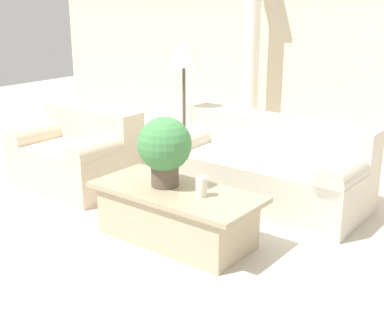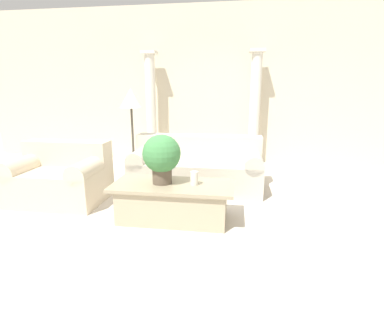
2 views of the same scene
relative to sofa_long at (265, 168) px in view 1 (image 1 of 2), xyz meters
name	(u,v)px [view 1 (image 1 of 2)]	position (x,y,z in m)	size (l,w,h in m)	color
ground_plane	(214,222)	(-0.08, -0.75, -0.34)	(16.00, 16.00, 0.00)	beige
wall_back	(346,27)	(-0.08, 1.95, 1.26)	(10.00, 0.06, 3.20)	beige
sofa_long	(265,168)	(0.00, 0.00, 0.00)	(2.01, 0.88, 0.81)	beige
loveseat	(78,153)	(-1.83, -0.82, 0.01)	(1.25, 0.88, 0.81)	beige
coffee_table	(176,214)	(-0.12, -1.24, -0.11)	(1.44, 0.66, 0.45)	tan
potted_plant	(164,147)	(-0.25, -1.22, 0.45)	(0.45, 0.45, 0.58)	brown
pillar_candle	(201,187)	(0.13, -1.24, 0.19)	(0.09, 0.09, 0.16)	silver
floor_lamp	(184,60)	(-1.05, 0.03, 0.98)	(0.36, 0.36, 1.55)	#4C473D
column_left	(251,59)	(-1.18, 1.60, 0.83)	(0.29, 0.29, 2.28)	silver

